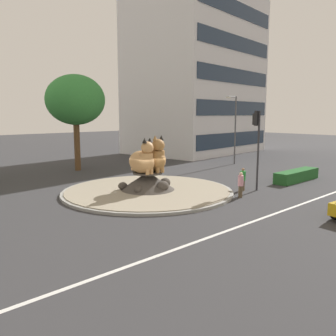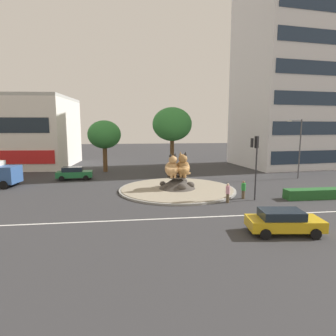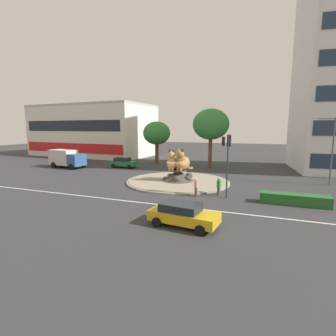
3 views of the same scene
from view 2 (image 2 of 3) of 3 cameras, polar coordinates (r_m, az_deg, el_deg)
ground_plane at (r=29.69m, az=1.83°, el=-4.47°), size 160.00×160.00×0.00m
lane_centreline at (r=21.21m, az=5.79°, el=-9.79°), size 112.00×0.20×0.01m
roundabout_island at (r=29.61m, az=1.86°, el=-3.72°), size 12.00×12.00×1.48m
cat_statue_calico at (r=28.98m, az=0.80°, el=0.00°), size 1.60×2.56×2.46m
cat_statue_tabby at (r=29.22m, az=3.01°, el=0.15°), size 2.03×2.65×2.59m
traffic_light_mast at (r=26.32m, az=17.09°, el=2.70°), size 0.78×0.46×5.73m
office_tower at (r=53.53m, az=24.70°, el=16.34°), size 19.82×14.95×29.40m
clipped_hedge_strip at (r=29.43m, az=27.09°, el=-4.62°), size 5.40×1.20×0.90m
broadleaf_tree_behind_island at (r=42.28m, az=-12.61°, el=6.48°), size 4.74×4.74×7.42m
second_tree_near_tower at (r=41.42m, az=0.83°, el=8.69°), size 5.66×5.66×9.28m
streetlight_arm at (r=39.22m, az=24.65°, el=4.28°), size 2.23×0.65×7.42m
pedestrian_green_shirt at (r=27.03m, az=14.84°, el=-4.15°), size 0.39×0.39×1.66m
pedestrian_pink_shirt at (r=25.29m, az=11.86°, el=-4.81°), size 0.36×0.36×1.72m
sedan_on_far_lane at (r=19.25m, az=22.09°, el=-9.82°), size 4.67×2.52×1.49m
hatchback_near_shophouse at (r=37.24m, az=-18.27°, el=-0.96°), size 4.36×2.14×1.60m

